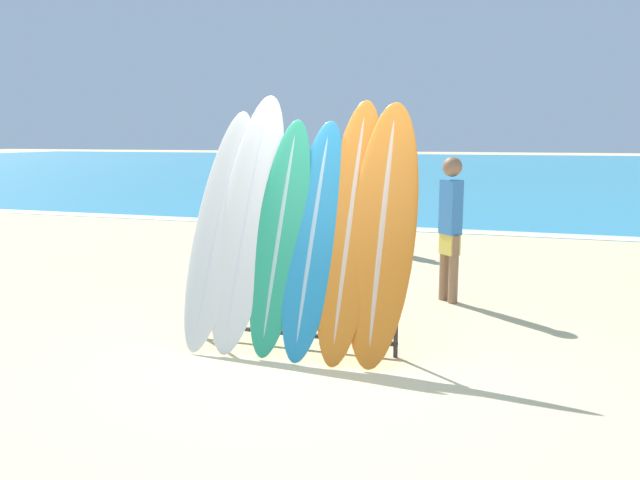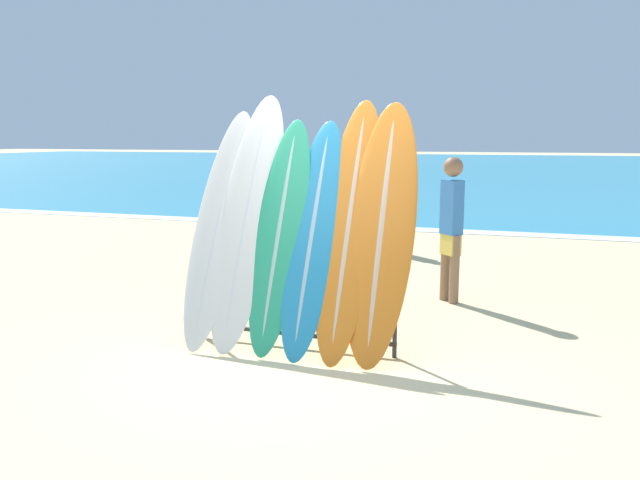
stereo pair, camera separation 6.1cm
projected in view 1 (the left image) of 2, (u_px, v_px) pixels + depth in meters
The scene contains 11 objects.
ground_plane at pixel (308, 362), 5.40m from camera, with size 160.00×160.00×0.00m, color beige.
ocean_water at pixel (494, 167), 40.52m from camera, with size 120.00×60.00×0.01m.
surfboard_rack at pixel (293, 298), 5.73m from camera, with size 1.96×0.04×0.86m.
surfboard_slot_0 at pixel (220, 224), 5.98m from camera, with size 0.50×1.24×2.20m.
surfboard_slot_1 at pixel (249, 217), 5.90m from camera, with size 0.57×1.25×2.36m.
surfboard_slot_2 at pixel (281, 233), 5.74m from camera, with size 0.48×1.05×2.11m.
surfboard_slot_3 at pixel (314, 235), 5.65m from camera, with size 0.49×1.13×2.10m.
surfboard_slot_4 at pixel (350, 225), 5.59m from camera, with size 0.52×1.21×2.29m.
surfboard_slot_5 at pixel (383, 229), 5.48m from camera, with size 0.59×1.09×2.26m.
person_near_water at pixel (372, 194), 10.78m from camera, with size 0.24×0.30×1.76m.
person_mid_beach at pixel (450, 224), 7.26m from camera, with size 0.29×0.29×1.70m.
Camera 1 is at (1.68, -4.88, 1.93)m, focal length 35.00 mm.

